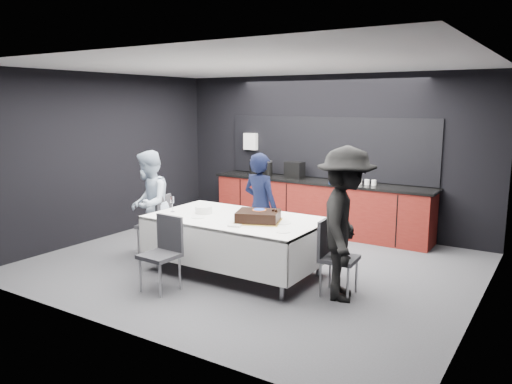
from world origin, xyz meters
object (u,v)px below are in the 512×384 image
plate_stack (204,210)px  chair_left (158,220)px  person_center (260,207)px  cake_assembly (258,216)px  champagne_flute (172,201)px  person_right (345,224)px  party_table (236,227)px  person_left (149,204)px  chair_right (333,251)px  chair_near (164,248)px

plate_stack → chair_left: (-0.96, 0.08, -0.30)m
chair_left → person_center: (1.45, 0.63, 0.26)m
cake_assembly → champagne_flute: size_ratio=3.15×
chair_left → person_right: person_right is taller
party_table → cake_assembly: cake_assembly is taller
party_table → cake_assembly: 0.45m
party_table → person_left: bearing=-177.9°
party_table → person_center: person_center is taller
chair_right → person_right: person_right is taller
plate_stack → person_right: (2.11, -0.02, 0.08)m
chair_near → person_center: size_ratio=0.58×
champagne_flute → person_right: person_right is taller
plate_stack → chair_left: chair_left is taller
chair_left → plate_stack: bearing=-5.0°
chair_right → person_center: bearing=155.4°
chair_right → person_left: size_ratio=0.58×
plate_stack → person_center: bearing=55.5°
party_table → person_right: size_ratio=1.28×
plate_stack → cake_assembly: bearing=-1.0°
cake_assembly → chair_right: bearing=3.4°
chair_left → person_left: (-0.07, -0.10, 0.27)m
champagne_flute → chair_near: bearing=-55.1°
party_table → chair_right: 1.42m
person_right → plate_stack: bearing=70.3°
cake_assembly → plate_stack: size_ratio=2.96×
champagne_flute → chair_near: champagne_flute is taller
person_center → party_table: bearing=101.1°
party_table → chair_near: 1.07m
party_table → chair_near: (-0.41, -0.98, -0.11)m
person_center → person_left: bearing=33.8°
party_table → chair_right: (1.42, 0.01, -0.11)m
chair_near → person_right: person_right is taller
party_table → chair_right: chair_right is taller
party_table → chair_left: chair_left is taller
party_table → person_right: 1.61m
cake_assembly → person_left: person_left is taller
plate_stack → chair_near: bearing=-83.2°
party_table → champagne_flute: size_ratio=10.36×
champagne_flute → chair_left: (-0.54, 0.25, -0.40)m
person_left → person_right: (3.14, -0.00, 0.11)m
chair_left → person_left: person_left is taller
chair_left → person_center: 1.61m
chair_right → person_left: 2.99m
cake_assembly → champagne_flute: champagne_flute is taller
champagne_flute → chair_right: size_ratio=0.24×
cake_assembly → chair_right: size_ratio=0.76×
chair_left → person_center: size_ratio=0.58×
plate_stack → person_center: 0.86m
champagne_flute → cake_assembly: bearing=6.4°
plate_stack → person_left: (-1.03, -0.02, -0.03)m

